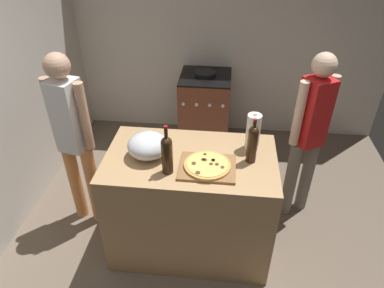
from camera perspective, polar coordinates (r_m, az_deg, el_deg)
name	(u,v)px	position (r m, az deg, el deg)	size (l,w,h in m)	color
ground_plane	(208,194)	(3.64, 2.71, -8.32)	(4.02, 3.28, 0.02)	#6B5B4C
kitchen_wall_rear	(220,29)	(4.23, 4.61, 18.39)	(4.02, 0.10, 2.60)	beige
kitchen_wall_left	(12,69)	(3.47, -27.60, 11.00)	(0.10, 3.28, 2.60)	beige
counter	(191,203)	(2.86, -0.22, -9.75)	(1.28, 0.75, 0.94)	tan
cutting_board	(207,167)	(2.44, 2.54, -3.87)	(0.40, 0.32, 0.02)	olive
pizza	(207,165)	(2.43, 2.55, -3.48)	(0.33, 0.33, 0.03)	tan
mixing_bowl	(148,145)	(2.54, -7.30, -0.22)	(0.30, 0.30, 0.18)	#B2B2B7
paper_towel_roll	(253,132)	(2.61, 10.06, 1.99)	(0.11, 0.11, 0.29)	white
wine_bottle_clear	(252,143)	(2.46, 9.97, 0.21)	(0.07, 0.07, 0.35)	#331E0F
wine_bottle_amber	(167,153)	(2.33, -4.16, -1.55)	(0.08, 0.08, 0.37)	#331E0F
stove	(205,110)	(4.19, 2.13, 5.67)	(0.58, 0.61, 0.93)	brown
person_in_stripes	(73,135)	(2.98, -19.07, 1.38)	(0.36, 0.24, 1.62)	#D88C4C
person_in_red	(309,131)	(3.07, 18.83, 2.03)	(0.34, 0.27, 1.59)	slate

